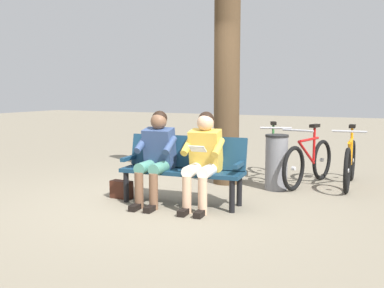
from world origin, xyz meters
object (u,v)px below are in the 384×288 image
(bench, at_px, (184,164))
(tree_trunk, at_px, (227,52))
(person_reading, at_px, (203,155))
(person_companion, at_px, (156,153))
(bicycle_green, at_px, (350,163))
(handbag, at_px, (122,189))
(bicycle_blue, at_px, (309,162))
(litter_bin, at_px, (276,162))
(bicycle_orange, at_px, (273,157))

(bench, bearing_deg, tree_trunk, -96.66)
(person_reading, height_order, person_companion, same)
(person_reading, distance_m, bicycle_green, 2.61)
(person_companion, height_order, handbag, person_companion)
(bicycle_green, xyz_separation_m, bicycle_blue, (0.59, 0.16, 0.00))
(person_companion, relative_size, handbag, 4.00)
(litter_bin, bearing_deg, handbag, 39.49)
(handbag, distance_m, bicycle_blue, 2.91)
(bicycle_blue, bearing_deg, tree_trunk, -57.19)
(person_reading, height_order, litter_bin, person_reading)
(bench, distance_m, person_companion, 0.39)
(bench, distance_m, bicycle_blue, 2.21)
(bicycle_orange, bearing_deg, bicycle_green, 66.30)
(bicycle_green, bearing_deg, bicycle_orange, -97.05)
(person_reading, xyz_separation_m, bicycle_green, (-1.49, -2.12, -0.31))
(person_reading, bearing_deg, bench, -27.34)
(litter_bin, bearing_deg, person_companion, 51.35)
(bench, xyz_separation_m, person_reading, (-0.33, 0.13, 0.16))
(tree_trunk, distance_m, bicycle_green, 2.53)
(person_companion, distance_m, bicycle_orange, 2.46)
(person_companion, height_order, bicycle_green, person_companion)
(tree_trunk, height_order, bicycle_green, tree_trunk)
(bench, height_order, person_reading, person_reading)
(bicycle_orange, bearing_deg, tree_trunk, -59.02)
(handbag, relative_size, bicycle_green, 0.18)
(bench, relative_size, bicycle_blue, 0.99)
(handbag, xyz_separation_m, litter_bin, (-1.75, -1.44, 0.29))
(handbag, relative_size, tree_trunk, 0.07)
(litter_bin, bearing_deg, bicycle_blue, -123.44)
(bench, xyz_separation_m, bicycle_blue, (-1.23, -1.82, -0.15))
(tree_trunk, distance_m, litter_bin, 1.84)
(person_companion, relative_size, bicycle_blue, 0.73)
(bicycle_green, distance_m, bicycle_blue, 0.61)
(person_reading, height_order, tree_trunk, tree_trunk)
(person_companion, xyz_separation_m, litter_bin, (-1.18, -1.47, -0.25))
(tree_trunk, relative_size, bicycle_blue, 2.48)
(bench, distance_m, person_reading, 0.39)
(person_reading, distance_m, bicycle_blue, 2.18)
(handbag, xyz_separation_m, bicycle_blue, (-2.11, -1.99, 0.24))
(tree_trunk, height_order, bicycle_blue, tree_trunk)
(bench, height_order, bicycle_green, bicycle_green)
(handbag, xyz_separation_m, tree_trunk, (-0.91, -1.55, 1.93))
(handbag, height_order, litter_bin, litter_bin)
(bench, height_order, bicycle_blue, bicycle_blue)
(bicycle_orange, bearing_deg, bench, -35.68)
(person_companion, distance_m, tree_trunk, 2.13)
(handbag, distance_m, bicycle_orange, 2.69)
(person_companion, bearing_deg, handbag, -8.36)
(litter_bin, height_order, bicycle_orange, bicycle_orange)
(tree_trunk, bearing_deg, bicycle_green, -161.46)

